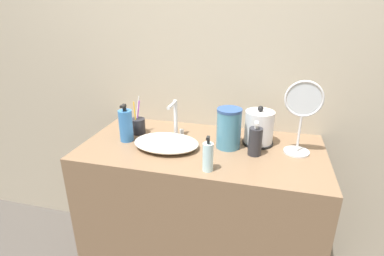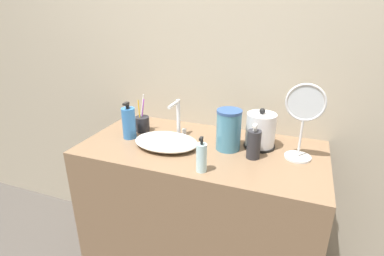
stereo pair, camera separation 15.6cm
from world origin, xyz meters
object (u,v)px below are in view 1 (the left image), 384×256
(shampoo_bottle, at_px, (208,157))
(water_pitcher, at_px, (229,128))
(electric_kettle, at_px, (259,129))
(lotion_bottle, at_px, (126,125))
(vanity_mirror, at_px, (302,114))
(toothbrush_cup, at_px, (138,125))
(faucet, at_px, (176,117))
(mouthwash_bottle, at_px, (255,141))

(shampoo_bottle, xyz_separation_m, water_pitcher, (0.05, 0.27, 0.04))
(electric_kettle, xyz_separation_m, shampoo_bottle, (-0.20, -0.35, -0.02))
(water_pitcher, bearing_deg, lotion_bottle, -174.07)
(vanity_mirror, bearing_deg, shampoo_bottle, -144.45)
(toothbrush_cup, height_order, water_pitcher, toothbrush_cup)
(faucet, relative_size, lotion_bottle, 1.00)
(electric_kettle, relative_size, vanity_mirror, 0.57)
(mouthwash_bottle, height_order, vanity_mirror, vanity_mirror)
(toothbrush_cup, xyz_separation_m, mouthwash_bottle, (0.68, -0.11, 0.03))
(shampoo_bottle, relative_size, water_pitcher, 0.80)
(lotion_bottle, bearing_deg, electric_kettle, 11.23)
(lotion_bottle, height_order, vanity_mirror, vanity_mirror)
(vanity_mirror, relative_size, water_pitcher, 1.76)
(electric_kettle, height_order, toothbrush_cup, toothbrush_cup)
(faucet, xyz_separation_m, toothbrush_cup, (-0.23, -0.01, -0.07))
(faucet, bearing_deg, vanity_mirror, -3.90)
(lotion_bottle, distance_m, water_pitcher, 0.56)
(toothbrush_cup, bearing_deg, water_pitcher, -5.96)
(faucet, relative_size, water_pitcher, 1.00)
(shampoo_bottle, bearing_deg, faucet, 127.44)
(lotion_bottle, bearing_deg, vanity_mirror, 4.89)
(toothbrush_cup, distance_m, shampoo_bottle, 0.58)
(lotion_bottle, bearing_deg, shampoo_bottle, -22.73)
(lotion_bottle, bearing_deg, toothbrush_cup, 81.20)
(electric_kettle, height_order, water_pitcher, electric_kettle)
(lotion_bottle, distance_m, vanity_mirror, 0.91)
(faucet, bearing_deg, lotion_bottle, -153.70)
(lotion_bottle, distance_m, shampoo_bottle, 0.54)
(faucet, xyz_separation_m, mouthwash_bottle, (0.45, -0.12, -0.04))
(toothbrush_cup, relative_size, vanity_mirror, 0.59)
(toothbrush_cup, height_order, vanity_mirror, vanity_mirror)
(electric_kettle, height_order, shampoo_bottle, electric_kettle)
(electric_kettle, relative_size, water_pitcher, 1.01)
(faucet, bearing_deg, mouthwash_bottle, -14.96)
(toothbrush_cup, bearing_deg, faucet, 2.08)
(faucet, bearing_deg, water_pitcher, -11.81)
(shampoo_bottle, xyz_separation_m, mouthwash_bottle, (0.19, 0.21, 0.00))
(toothbrush_cup, xyz_separation_m, vanity_mirror, (0.88, -0.04, 0.16))
(faucet, height_order, electric_kettle, electric_kettle)
(shampoo_bottle, bearing_deg, electric_kettle, 59.71)
(lotion_bottle, height_order, mouthwash_bottle, lotion_bottle)
(electric_kettle, bearing_deg, mouthwash_bottle, -94.11)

